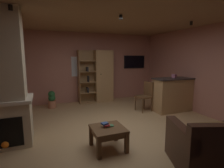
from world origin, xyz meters
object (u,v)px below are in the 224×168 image
(table_book_2, at_px, (105,123))
(dining_chair, at_px, (146,94))
(leather_couch, at_px, (224,149))
(potted_floor_plant, at_px, (52,99))
(coffee_table, at_px, (108,132))
(table_book_0, at_px, (110,126))
(tissue_box, at_px, (174,76))
(kitchen_bar_counter, at_px, (176,94))
(table_book_1, at_px, (107,125))
(wall_mounted_tv, at_px, (134,62))
(bookshelf_cabinet, at_px, (101,76))
(stone_fireplace, at_px, (4,85))

(table_book_2, bearing_deg, dining_chair, 41.38)
(leather_couch, distance_m, potted_floor_plant, 4.94)
(coffee_table, height_order, dining_chair, dining_chair)
(table_book_0, bearing_deg, coffee_table, -140.60)
(tissue_box, xyz_separation_m, leather_couch, (-1.31, -2.72, -0.80))
(dining_chair, distance_m, potted_floor_plant, 3.10)
(dining_chair, xyz_separation_m, potted_floor_plant, (-2.76, 1.40, -0.24))
(kitchen_bar_counter, height_order, table_book_1, kitchen_bar_counter)
(kitchen_bar_counter, xyz_separation_m, table_book_0, (-2.78, -1.41, -0.10))
(tissue_box, distance_m, wall_mounted_tv, 2.20)
(bookshelf_cabinet, height_order, kitchen_bar_counter, bookshelf_cabinet)
(table_book_2, bearing_deg, wall_mounted_tv, 54.58)
(wall_mounted_tv, bearing_deg, stone_fireplace, -147.32)
(stone_fireplace, distance_m, leather_couch, 3.95)
(kitchen_bar_counter, height_order, potted_floor_plant, kitchen_bar_counter)
(table_book_1, bearing_deg, table_book_0, 3.31)
(tissue_box, relative_size, table_book_1, 1.11)
(stone_fireplace, xyz_separation_m, bookshelf_cabinet, (2.77, 2.54, -0.21))
(table_book_0, bearing_deg, bookshelf_cabinet, 74.49)
(potted_floor_plant, bearing_deg, leather_couch, -62.42)
(table_book_1, xyz_separation_m, dining_chair, (1.94, 1.76, 0.08))
(bookshelf_cabinet, relative_size, potted_floor_plant, 3.33)
(stone_fireplace, height_order, potted_floor_plant, stone_fireplace)
(leather_couch, height_order, table_book_2, leather_couch)
(table_book_1, bearing_deg, leather_couch, -39.77)
(coffee_table, height_order, table_book_0, table_book_0)
(bookshelf_cabinet, relative_size, wall_mounted_tv, 2.09)
(leather_couch, relative_size, table_book_2, 15.13)
(kitchen_bar_counter, bearing_deg, potted_floor_plant, 154.54)
(bookshelf_cabinet, bearing_deg, coffee_table, -106.15)
(leather_couch, relative_size, table_book_0, 13.96)
(coffee_table, distance_m, table_book_1, 0.13)
(potted_floor_plant, bearing_deg, stone_fireplace, -112.47)
(bookshelf_cabinet, bearing_deg, dining_chair, -61.03)
(table_book_1, distance_m, table_book_2, 0.05)
(table_book_2, bearing_deg, kitchen_bar_counter, 25.74)
(tissue_box, xyz_separation_m, coffee_table, (-2.78, -1.53, -0.78))
(table_book_1, bearing_deg, table_book_2, 145.18)
(kitchen_bar_counter, height_order, coffee_table, kitchen_bar_counter)
(potted_floor_plant, bearing_deg, coffee_table, -75.49)
(stone_fireplace, xyz_separation_m, wall_mounted_tv, (4.29, 2.75, 0.32))
(bookshelf_cabinet, bearing_deg, tissue_box, -47.58)
(table_book_0, xyz_separation_m, wall_mounted_tv, (2.47, 3.64, 1.06))
(leather_couch, height_order, table_book_1, leather_couch)
(leather_couch, xyz_separation_m, coffee_table, (-1.46, 1.19, 0.02))
(leather_couch, bearing_deg, kitchen_bar_counter, 62.50)
(kitchen_bar_counter, height_order, leather_couch, kitchen_bar_counter)
(bookshelf_cabinet, distance_m, potted_floor_plant, 1.97)
(tissue_box, xyz_separation_m, table_book_2, (-2.82, -1.47, -0.63))
(leather_couch, relative_size, coffee_table, 2.92)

